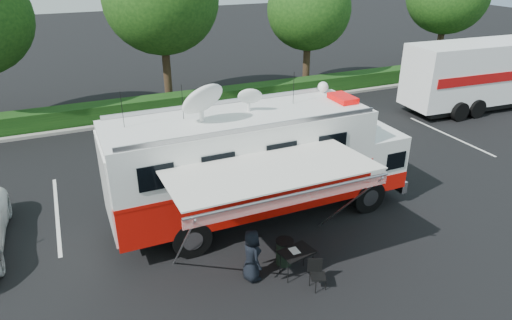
{
  "coord_description": "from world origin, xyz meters",
  "views": [
    {
      "loc": [
        -5.6,
        -12.27,
        8.42
      ],
      "look_at": [
        0.0,
        0.5,
        1.9
      ],
      "focal_mm": 32.0,
      "sensor_mm": 36.0,
      "label": 1
    }
  ],
  "objects": [
    {
      "name": "back_border",
      "position": [
        1.14,
        12.9,
        5.0
      ],
      "size": [
        60.0,
        6.14,
        8.87
      ],
      "color": "#9E998E",
      "rests_on": "ground_plane"
    },
    {
      "name": "person",
      "position": [
        -1.62,
        -2.9,
        0.0
      ],
      "size": [
        0.54,
        0.79,
        1.56
      ],
      "primitive_type": "imported",
      "rotation": [
        0.0,
        0.0,
        1.63
      ],
      "color": "black",
      "rests_on": "ground_plane"
    },
    {
      "name": "folding_table",
      "position": [
        -0.41,
        -3.24,
        0.74
      ],
      "size": [
        1.04,
        0.82,
        0.79
      ],
      "color": "black",
      "rests_on": "ground_plane"
    },
    {
      "name": "semi_trailer",
      "position": [
        17.59,
        5.53,
        1.99
      ],
      "size": [
        12.37,
        3.27,
        3.77
      ],
      "color": "white",
      "rests_on": "ground_plane"
    },
    {
      "name": "ground_plane",
      "position": [
        0.0,
        0.0,
        0.0
      ],
      "size": [
        120.0,
        120.0,
        0.0
      ],
      "primitive_type": "plane",
      "color": "black",
      "rests_on": "ground"
    },
    {
      "name": "trash_bin",
      "position": [
        -0.48,
        -2.65,
        0.4
      ],
      "size": [
        0.52,
        0.52,
        0.79
      ],
      "color": "black",
      "rests_on": "ground_plane"
    },
    {
      "name": "stall_lines",
      "position": [
        -0.5,
        3.0,
        0.0
      ],
      "size": [
        24.12,
        5.5,
        0.01
      ],
      "color": "silver",
      "rests_on": "ground_plane"
    },
    {
      "name": "folding_chair",
      "position": [
        -0.14,
        -3.9,
        0.49
      ],
      "size": [
        0.52,
        0.56,
        0.84
      ],
      "color": "black",
      "rests_on": "ground_plane"
    },
    {
      "name": "awning",
      "position": [
        -0.98,
        -2.85,
        3.09
      ],
      "size": [
        5.45,
        2.81,
        3.29
      ],
      "color": "silver",
      "rests_on": "ground_plane"
    },
    {
      "name": "command_truck",
      "position": [
        -0.09,
        -0.0,
        2.05
      ],
      "size": [
        9.99,
        2.75,
        4.8
      ],
      "color": "black",
      "rests_on": "ground_plane"
    }
  ]
}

